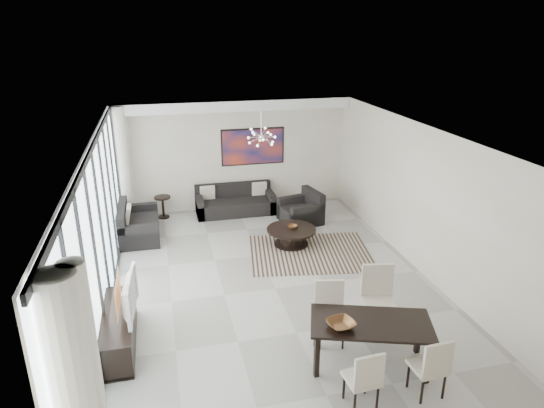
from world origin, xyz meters
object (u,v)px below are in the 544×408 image
object	(u,v)px
tv_console	(118,330)
coffee_table	(291,236)
sofa_main	(235,204)
dining_table	(371,327)
television	(125,296)

from	to	relation	value
tv_console	coffee_table	bearing A→B (deg)	38.88
sofa_main	dining_table	bearing A→B (deg)	-82.19
dining_table	coffee_table	bearing A→B (deg)	89.82
sofa_main	tv_console	xyz separation A→B (m)	(-2.68, -5.14, 0.03)
coffee_table	tv_console	bearing A→B (deg)	-141.12
coffee_table	tv_console	distance (m)	4.60
coffee_table	dining_table	size ratio (longest dim) A/B	0.59
tv_console	sofa_main	bearing A→B (deg)	62.49
television	dining_table	distance (m)	3.66
coffee_table	television	size ratio (longest dim) A/B	1.06
tv_console	television	xyz separation A→B (m)	(0.16, 0.00, 0.57)
sofa_main	tv_console	world-z (taller)	sofa_main
television	dining_table	xyz separation A→B (m)	(3.41, -1.32, -0.22)
television	sofa_main	bearing A→B (deg)	-22.04
tv_console	dining_table	xyz separation A→B (m)	(3.57, -1.32, 0.35)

